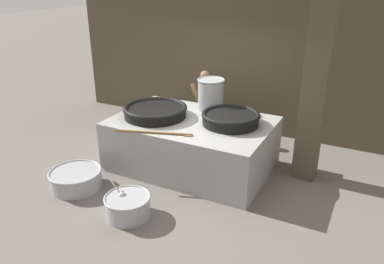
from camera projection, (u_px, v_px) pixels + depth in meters
name	position (u px, v px, depth m)	size (l,w,h in m)	color
ground_plane	(192.00, 166.00, 7.07)	(60.00, 60.00, 0.00)	#666059
back_wall	(239.00, 57.00, 8.30)	(8.33, 0.24, 3.31)	#4C4233
support_pillar	(315.00, 86.00, 6.09)	(0.39, 0.39, 3.31)	#4C4233
hearth_platform	(192.00, 143.00, 6.89)	(2.82, 1.88, 0.92)	gray
giant_wok_near	(155.00, 111.00, 6.86)	(1.18, 1.18, 0.21)	black
giant_wok_far	(231.00, 118.00, 6.49)	(1.02, 1.02, 0.22)	black
stock_pot	(211.00, 94.00, 7.12)	(0.52, 0.52, 0.61)	gray
stirring_paddle	(157.00, 133.00, 6.13)	(1.25, 0.49, 0.04)	brown
cook	(204.00, 101.00, 8.13)	(0.34, 0.53, 1.47)	brown
prep_bowl_vegetables	(128.00, 205.00, 5.53)	(0.89, 0.69, 0.61)	#9E9EA3
prep_bowl_meat	(76.00, 178.00, 6.29)	(0.88, 0.88, 0.31)	#9E9EA3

